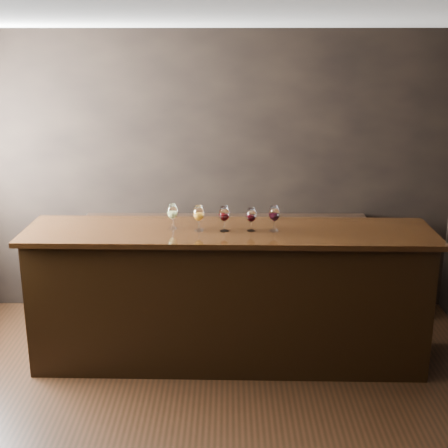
{
  "coord_description": "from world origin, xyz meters",
  "views": [
    {
      "loc": [
        0.26,
        -3.85,
        2.7
      ],
      "look_at": [
        0.23,
        1.06,
        1.24
      ],
      "focal_mm": 50.0,
      "sensor_mm": 36.0,
      "label": 1
    }
  ],
  "objects_px": {
    "glass_red_b": "(251,216)",
    "glass_white": "(172,212)",
    "bar_counter": "(228,299)",
    "glass_amber": "(199,214)",
    "glass_red_c": "(274,214)",
    "glass_red_a": "(224,215)",
    "back_bar_shelf": "(225,267)"
  },
  "relations": [
    {
      "from": "back_bar_shelf",
      "to": "glass_amber",
      "type": "relative_size",
      "value": 13.19
    },
    {
      "from": "glass_white",
      "to": "glass_red_b",
      "type": "height_order",
      "value": "glass_white"
    },
    {
      "from": "glass_white",
      "to": "glass_amber",
      "type": "bearing_deg",
      "value": -15.49
    },
    {
      "from": "back_bar_shelf",
      "to": "glass_red_b",
      "type": "relative_size",
      "value": 14.49
    },
    {
      "from": "glass_red_c",
      "to": "back_bar_shelf",
      "type": "bearing_deg",
      "value": 111.97
    },
    {
      "from": "glass_white",
      "to": "glass_red_b",
      "type": "relative_size",
      "value": 1.08
    },
    {
      "from": "glass_amber",
      "to": "glass_red_c",
      "type": "relative_size",
      "value": 1.0
    },
    {
      "from": "glass_red_b",
      "to": "glass_red_c",
      "type": "xyz_separation_m",
      "value": [
        0.19,
        -0.0,
        0.01
      ]
    },
    {
      "from": "bar_counter",
      "to": "back_bar_shelf",
      "type": "distance_m",
      "value": 0.97
    },
    {
      "from": "back_bar_shelf",
      "to": "glass_red_a",
      "type": "bearing_deg",
      "value": -90.31
    },
    {
      "from": "bar_counter",
      "to": "glass_red_a",
      "type": "distance_m",
      "value": 0.76
    },
    {
      "from": "glass_white",
      "to": "glass_amber",
      "type": "distance_m",
      "value": 0.23
    },
    {
      "from": "glass_amber",
      "to": "glass_red_b",
      "type": "bearing_deg",
      "value": -0.24
    },
    {
      "from": "back_bar_shelf",
      "to": "glass_red_a",
      "type": "relative_size",
      "value": 13.39
    },
    {
      "from": "back_bar_shelf",
      "to": "glass_white",
      "type": "height_order",
      "value": "glass_white"
    },
    {
      "from": "glass_red_b",
      "to": "glass_red_c",
      "type": "bearing_deg",
      "value": -1.37
    },
    {
      "from": "bar_counter",
      "to": "glass_white",
      "type": "bearing_deg",
      "value": 176.39
    },
    {
      "from": "glass_red_c",
      "to": "bar_counter",
      "type": "bearing_deg",
      "value": 175.5
    },
    {
      "from": "glass_white",
      "to": "glass_red_c",
      "type": "xyz_separation_m",
      "value": [
        0.84,
        -0.07,
        0.0
      ]
    },
    {
      "from": "glass_amber",
      "to": "glass_red_c",
      "type": "distance_m",
      "value": 0.62
    },
    {
      "from": "glass_red_b",
      "to": "glass_red_c",
      "type": "distance_m",
      "value": 0.19
    },
    {
      "from": "bar_counter",
      "to": "glass_amber",
      "type": "distance_m",
      "value": 0.8
    },
    {
      "from": "back_bar_shelf",
      "to": "glass_white",
      "type": "distance_m",
      "value": 1.32
    },
    {
      "from": "glass_amber",
      "to": "glass_white",
      "type": "bearing_deg",
      "value": 164.51
    },
    {
      "from": "glass_amber",
      "to": "glass_red_a",
      "type": "distance_m",
      "value": 0.21
    },
    {
      "from": "glass_red_c",
      "to": "glass_red_b",
      "type": "bearing_deg",
      "value": 178.63
    },
    {
      "from": "bar_counter",
      "to": "glass_red_c",
      "type": "bearing_deg",
      "value": -3.47
    },
    {
      "from": "glass_amber",
      "to": "glass_red_b",
      "type": "xyz_separation_m",
      "value": [
        0.43,
        -0.0,
        -0.01
      ]
    },
    {
      "from": "bar_counter",
      "to": "glass_red_c",
      "type": "height_order",
      "value": "glass_red_c"
    },
    {
      "from": "glass_red_b",
      "to": "glass_white",
      "type": "bearing_deg",
      "value": 174.5
    },
    {
      "from": "glass_red_a",
      "to": "glass_red_c",
      "type": "xyz_separation_m",
      "value": [
        0.41,
        0.0,
        0.0
      ]
    },
    {
      "from": "glass_red_c",
      "to": "glass_red_a",
      "type": "bearing_deg",
      "value": -179.54
    }
  ]
}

